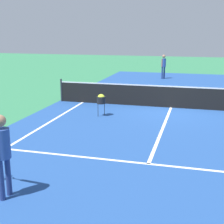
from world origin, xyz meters
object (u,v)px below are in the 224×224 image
(net, at_px, (172,97))
(player_near, at_px, (1,147))
(player_far, at_px, (164,64))
(ball_hopper, at_px, (101,99))

(net, distance_m, player_near, 9.18)
(player_far, bearing_deg, ball_hopper, -96.19)
(ball_hopper, bearing_deg, player_far, 83.81)
(player_far, height_order, ball_hopper, player_far)
(player_near, height_order, ball_hopper, player_near)
(player_near, bearing_deg, ball_hopper, 90.04)
(net, distance_m, player_far, 8.96)
(net, distance_m, ball_hopper, 3.33)
(player_near, bearing_deg, net, 73.94)
(net, height_order, player_near, player_near)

